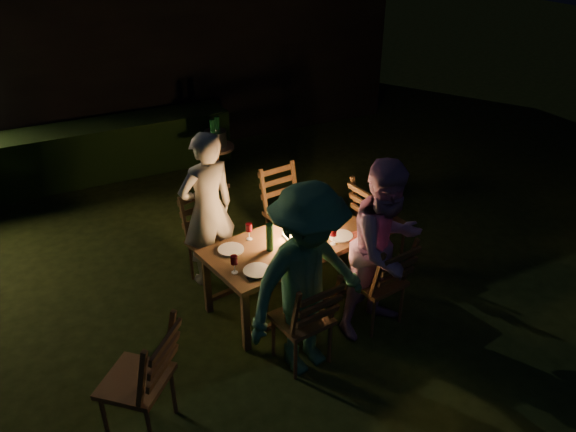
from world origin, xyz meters
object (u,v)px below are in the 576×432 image
ice_bucket (216,138)px  person_opp_right (386,249)px  chair_near_right (377,296)px  chair_far_right (288,227)px  dining_table (291,248)px  person_opp_left (308,282)px  bottle_bucket_b (218,134)px  chair_end (378,236)px  side_table (216,151)px  chair_near_left (303,334)px  person_house_side (208,210)px  bottle_bucket_a (213,137)px  lantern (292,224)px  chair_far_left (213,256)px  chair_spare (141,397)px  bottle_table (270,237)px

ice_bucket → person_opp_right: bearing=-84.9°
chair_near_right → chair_far_right: bearing=87.6°
dining_table → person_opp_left: person_opp_left is taller
bottle_bucket_b → chair_end: bearing=-70.8°
side_table → dining_table: bearing=-95.7°
chair_near_left → person_opp_left: person_opp_left is taller
person_house_side → person_opp_left: person_opp_left is taller
person_opp_left → bottle_bucket_a: person_opp_left is taller
chair_far_right → person_opp_left: person_opp_left is taller
lantern → chair_near_right: bearing=-54.6°
chair_near_right → chair_end: size_ratio=0.95×
chair_near_right → chair_far_left: chair_far_left is taller
chair_far_right → chair_spare: size_ratio=0.98×
chair_far_left → chair_spare: 2.00m
chair_far_right → lantern: size_ratio=3.00×
chair_near_right → person_opp_left: 1.07m
chair_end → ice_bucket: size_ratio=3.55×
chair_near_right → chair_end: (0.64, 0.89, 0.02)m
dining_table → side_table: size_ratio=2.67×
chair_end → bottle_table: bearing=-86.3°
chair_end → person_opp_left: person_opp_left is taller
person_opp_left → chair_end: bearing=26.1°
person_house_side → side_table: person_house_side is taller
dining_table → bottle_table: bearing=-180.0°
person_opp_right → chair_near_right: bearing=90.6°
person_opp_left → chair_near_right: bearing=3.1°
chair_near_left → person_opp_right: bearing=-0.3°
chair_spare → person_house_side: size_ratio=0.63×
chair_end → chair_spare: (-2.97, -1.12, 0.00)m
side_table → bottle_bucket_a: bottle_bucket_a is taller
chair_far_right → chair_end: size_ratio=0.98×
person_opp_right → bottle_bucket_b: size_ratio=5.39×
person_opp_right → side_table: (-0.31, 3.46, -0.27)m
chair_end → chair_near_right: bearing=-41.5°
person_house_side → bottle_table: size_ratio=6.02×
chair_far_left → lantern: 1.03m
chair_far_right → bottle_bucket_a: bearing=-91.2°
person_house_side → person_opp_left: (0.27, -1.62, 0.04)m
dining_table → side_table: dining_table is taller
person_house_side → lantern: bearing=123.0°
chair_near_left → person_opp_left: (0.01, -0.05, 0.58)m
chair_near_left → chair_end: chair_end is taller
chair_far_left → bottle_bucket_b: chair_far_left is taller
chair_far_right → chair_near_left: bearing=59.2°
chair_near_left → chair_far_right: size_ratio=0.96×
chair_near_right → side_table: size_ratio=1.51×
chair_near_right → bottle_table: size_ratio=3.62×
chair_far_right → chair_end: chair_end is taller
person_house_side → chair_far_left: bearing=89.3°
dining_table → bottle_table: size_ratio=6.40×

